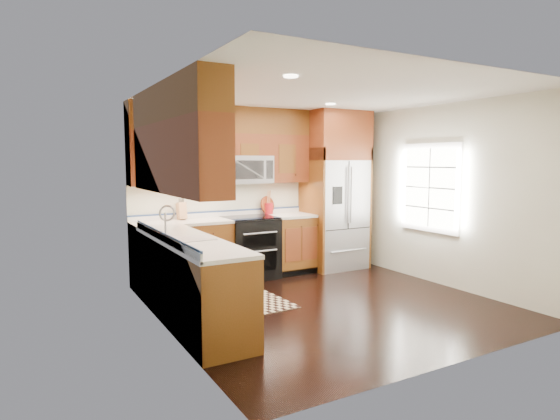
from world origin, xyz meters
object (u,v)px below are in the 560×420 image
range (251,248)px  refrigerator (335,190)px  rug (245,299)px  utensil_crock (269,206)px  knife_block (182,211)px

range → refrigerator: bearing=-1.4°
range → rug: range is taller
utensil_crock → knife_block: bearing=179.9°
refrigerator → knife_block: refrigerator is taller
refrigerator → rug: 2.65m
range → knife_block: size_ratio=3.03×
utensil_crock → range: bearing=-152.8°
knife_block → utensil_crock: 1.44m
rug → knife_block: size_ratio=4.43×
knife_block → rug: bearing=-69.8°
refrigerator → rug: size_ratio=1.88×
rug → utensil_crock: size_ratio=3.63×
refrigerator → utensil_crock: refrigerator is taller
range → rug: (-0.56, -0.97, -0.46)m
range → rug: bearing=-119.8°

